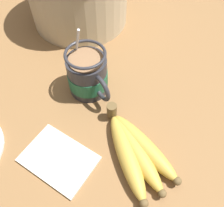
# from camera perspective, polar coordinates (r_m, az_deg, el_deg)

# --- Properties ---
(table) EXTENTS (1.02, 1.02, 0.03)m
(table) POSITION_cam_1_polar(r_m,az_deg,el_deg) (0.56, -0.05, 1.20)
(table) COLOR brown
(table) RESTS_ON ground
(coffee_mug) EXTENTS (0.14, 0.08, 0.15)m
(coffee_mug) POSITION_cam_1_polar(r_m,az_deg,el_deg) (0.52, -5.53, 6.48)
(coffee_mug) COLOR #28282D
(coffee_mug) RESTS_ON table
(banana_bunch) EXTENTS (0.19, 0.10, 0.04)m
(banana_bunch) POSITION_cam_1_polar(r_m,az_deg,el_deg) (0.46, 5.32, -10.69)
(banana_bunch) COLOR brown
(banana_bunch) RESTS_ON table
(napkin) EXTENTS (0.15, 0.13, 0.01)m
(napkin) POSITION_cam_1_polar(r_m,az_deg,el_deg) (0.48, -12.07, -12.32)
(napkin) COLOR beige
(napkin) RESTS_ON table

